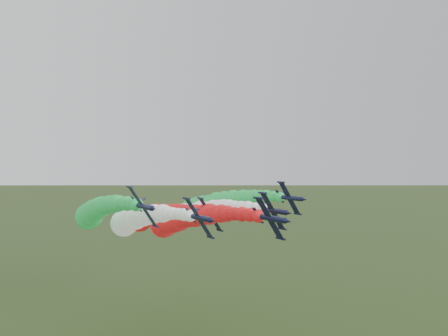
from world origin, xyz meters
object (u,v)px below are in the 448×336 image
at_px(jet_inner_left, 133,220).
at_px(jet_inner_right, 188,215).
at_px(jet_outer_left, 95,212).
at_px(jet_lead, 179,220).
at_px(jet_outer_right, 208,205).
at_px(jet_trail, 150,217).

xyz_separation_m(jet_inner_left, jet_inner_right, (17.13, -1.41, 0.44)).
relative_size(jet_inner_right, jet_outer_left, 1.00).
relative_size(jet_lead, jet_inner_left, 1.01).
bearing_deg(jet_outer_right, jet_trail, 159.37).
relative_size(jet_inner_right, jet_outer_right, 0.99).
distance_m(jet_inner_left, jet_outer_right, 29.80).
height_order(jet_inner_left, jet_inner_right, jet_inner_right).
height_order(jet_lead, jet_outer_right, jet_outer_right).
xyz_separation_m(jet_lead, jet_trail, (1.54, 24.30, -1.82)).
height_order(jet_inner_left, jet_outer_right, jet_outer_right).
bearing_deg(jet_inner_left, jet_trail, 51.67).
relative_size(jet_lead, jet_trail, 1.00).
bearing_deg(jet_lead, jet_inner_left, 132.44).
height_order(jet_lead, jet_inner_right, jet_inner_right).
distance_m(jet_inner_right, jet_trail, 16.63).
height_order(jet_lead, jet_trail, jet_lead).
bearing_deg(jet_outer_right, jet_lead, -137.76).
relative_size(jet_inner_left, jet_inner_right, 1.00).
xyz_separation_m(jet_outer_right, jet_trail, (-17.83, 6.71, -3.36)).
distance_m(jet_inner_left, jet_trail, 17.82).
height_order(jet_lead, jet_outer_left, jet_outer_left).
height_order(jet_inner_left, jet_trail, jet_inner_left).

